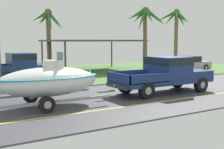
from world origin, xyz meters
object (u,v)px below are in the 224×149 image
boat_on_trailer (48,81)px  parked_sedan_far (186,64)px  parked_pickup_background (20,66)px  palm_tree_far_left (48,26)px  carport_awning (92,41)px  palm_tree_near_right (146,22)px  pickup_truck_towing (168,73)px  palm_tree_mid (176,23)px

boat_on_trailer → parked_sedan_far: size_ratio=1.25×
parked_pickup_background → palm_tree_far_left: size_ratio=0.98×
carport_awning → palm_tree_near_right: (2.89, -3.99, 1.56)m
palm_tree_far_left → boat_on_trailer: bearing=-109.5°
boat_on_trailer → carport_awning: bearing=55.1°
boat_on_trailer → carport_awning: 14.42m
parked_sedan_far → palm_tree_near_right: size_ratio=0.82×
pickup_truck_towing → carport_awning: size_ratio=0.74×
carport_awning → palm_tree_far_left: (-3.23, 2.27, 1.38)m
parked_sedan_far → palm_tree_near_right: palm_tree_near_right is taller
parked_pickup_background → boat_on_trailer: bearing=-96.5°
palm_tree_near_right → palm_tree_far_left: size_ratio=0.98×
parked_pickup_background → parked_sedan_far: bearing=-4.1°
pickup_truck_towing → parked_sedan_far: size_ratio=1.28×
boat_on_trailer → palm_tree_mid: bearing=30.6°
parked_sedan_far → carport_awning: carport_awning is taller
parked_sedan_far → palm_tree_far_left: size_ratio=0.81×
boat_on_trailer → carport_awning: (8.19, 11.75, 1.65)m
boat_on_trailer → parked_pickup_background: bearing=83.5°
boat_on_trailer → palm_tree_mid: 19.01m
palm_tree_mid → palm_tree_far_left: bearing=158.0°
pickup_truck_towing → palm_tree_near_right: palm_tree_near_right is taller
palm_tree_mid → parked_sedan_far: bearing=-112.9°
parked_pickup_background → palm_tree_mid: bearing=5.2°
boat_on_trailer → palm_tree_mid: palm_tree_mid is taller
carport_awning → palm_tree_mid: 8.40m
parked_pickup_background → carport_awning: 8.27m
palm_tree_far_left → parked_pickup_background: bearing=-124.4°
pickup_truck_towing → palm_tree_far_left: (-1.61, 14.02, 3.03)m
boat_on_trailer → palm_tree_far_left: palm_tree_far_left is taller
carport_awning → palm_tree_far_left: 4.18m
boat_on_trailer → parked_pickup_background: size_ratio=1.04×
palm_tree_near_right → palm_tree_far_left: (-6.11, 6.25, -0.18)m
carport_awning → palm_tree_near_right: palm_tree_near_right is taller
boat_on_trailer → carport_awning: carport_awning is taller
carport_awning → parked_pickup_background: bearing=-153.5°
carport_awning → palm_tree_mid: palm_tree_mid is taller
pickup_truck_towing → carport_awning: carport_awning is taller
parked_sedan_far → palm_tree_far_left: bearing=145.7°
parked_pickup_background → carport_awning: carport_awning is taller
carport_awning → palm_tree_near_right: 5.16m
pickup_truck_towing → parked_pickup_background: parked_pickup_background is taller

